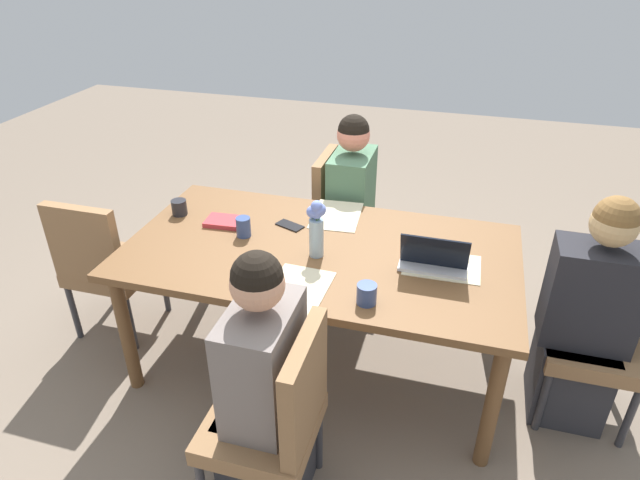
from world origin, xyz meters
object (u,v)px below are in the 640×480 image
(chair_far_left_near, at_px, (342,214))
(chair_head_left_right_near, at_px, (103,262))
(person_head_right_left_mid, at_px, (583,325))
(phone_black, at_px, (290,225))
(person_near_left_far, at_px, (264,395))
(coffee_mug_near_left, at_px, (179,207))
(book_red_cover, at_px, (224,221))
(chair_head_right_left_mid, at_px, (593,323))
(laptop_head_right_left_mid, at_px, (434,259))
(flower_vase, at_px, (317,224))
(person_far_left_near, at_px, (351,216))
(coffee_mug_centre_left, at_px, (367,294))
(coffee_mug_near_right, at_px, (243,227))
(chair_near_left_far, at_px, (277,415))
(dining_table, at_px, (320,261))

(chair_far_left_near, bearing_deg, chair_head_left_right_near, -140.95)
(person_head_right_left_mid, relative_size, phone_black, 7.97)
(person_near_left_far, xyz_separation_m, phone_black, (-0.22, 0.99, 0.22))
(coffee_mug_near_left, bearing_deg, book_red_cover, -6.73)
(chair_head_right_left_mid, height_order, person_near_left_far, person_near_left_far)
(chair_head_left_right_near, xyz_separation_m, book_red_cover, (0.69, 0.19, 0.26))
(laptop_head_right_left_mid, bearing_deg, flower_vase, -175.14)
(person_far_left_near, distance_m, person_head_right_left_mid, 1.53)
(flower_vase, bearing_deg, coffee_mug_centre_left, -45.35)
(laptop_head_right_left_mid, relative_size, coffee_mug_near_right, 3.05)
(chair_far_left_near, bearing_deg, coffee_mug_near_right, -110.98)
(person_near_left_far, xyz_separation_m, book_red_cover, (-0.57, 0.92, 0.23))
(chair_far_left_near, height_order, person_far_left_near, person_far_left_near)
(person_head_right_left_mid, bearing_deg, coffee_mug_near_left, 176.44)
(flower_vase, bearing_deg, laptop_head_right_left_mid, 4.86)
(chair_near_left_far, relative_size, coffee_mug_near_right, 8.57)
(phone_black, bearing_deg, chair_far_left_near, -78.90)
(book_red_cover, bearing_deg, chair_near_left_far, -60.72)
(phone_black, bearing_deg, person_head_right_left_mid, -164.78)
(chair_head_left_right_near, distance_m, coffee_mug_centre_left, 1.63)
(chair_head_right_left_mid, xyz_separation_m, coffee_mug_near_left, (-2.21, 0.06, 0.29))
(person_far_left_near, distance_m, person_near_left_far, 1.62)
(dining_table, distance_m, person_near_left_far, 0.82)
(chair_head_right_left_mid, relative_size, laptop_head_right_left_mid, 2.81)
(coffee_mug_centre_left, xyz_separation_m, book_red_cover, (-0.89, 0.50, -0.03))
(dining_table, xyz_separation_m, phone_black, (-0.22, 0.18, 0.08))
(dining_table, height_order, chair_near_left_far, chair_near_left_far)
(dining_table, height_order, book_red_cover, book_red_cover)
(chair_head_right_left_mid, bearing_deg, flower_vase, -173.54)
(dining_table, xyz_separation_m, coffee_mug_near_left, (-0.86, 0.15, 0.12))
(flower_vase, bearing_deg, person_far_left_near, 91.47)
(person_near_left_far, height_order, coffee_mug_near_right, person_near_left_far)
(chair_far_left_near, distance_m, phone_black, 0.74)
(chair_near_left_far, relative_size, flower_vase, 2.97)
(person_head_right_left_mid, xyz_separation_m, coffee_mug_near_right, (-1.71, 0.01, 0.27))
(dining_table, height_order, coffee_mug_near_left, coffee_mug_near_left)
(chair_head_right_left_mid, relative_size, chair_head_left_right_near, 1.00)
(person_head_right_left_mid, distance_m, coffee_mug_centre_left, 1.08)
(chair_far_left_near, xyz_separation_m, person_head_right_left_mid, (1.38, -0.85, 0.03))
(chair_head_left_right_near, distance_m, laptop_head_right_left_mid, 1.85)
(phone_black, bearing_deg, person_far_left_near, -86.30)
(person_far_left_near, height_order, coffee_mug_centre_left, person_far_left_near)
(person_near_left_far, bearing_deg, chair_near_left_far, -38.76)
(person_near_left_far, distance_m, chair_head_left_right_near, 1.46)
(chair_near_left_far, height_order, coffee_mug_near_right, chair_near_left_far)
(person_near_left_far, relative_size, coffee_mug_centre_left, 12.95)
(person_far_left_near, height_order, chair_head_right_left_mid, person_far_left_near)
(chair_far_left_near, height_order, coffee_mug_near_right, chair_far_left_near)
(chair_far_left_near, xyz_separation_m, book_red_cover, (-0.48, -0.75, 0.26))
(phone_black, bearing_deg, chair_head_left_right_near, 35.81)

